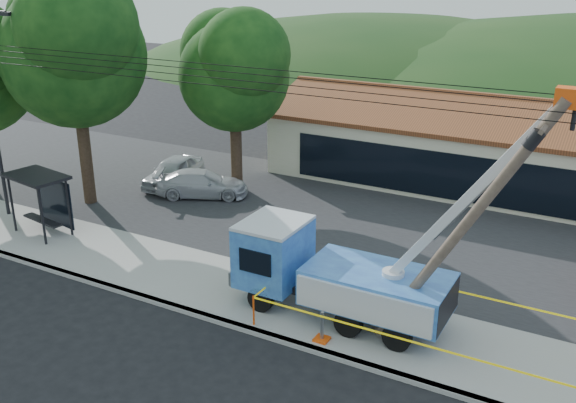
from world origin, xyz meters
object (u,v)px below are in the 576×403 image
(utility_truck, at_px, (335,272))
(bus_shelter, at_px, (42,190))
(leaning_pole, at_px, (470,219))
(car_white, at_px, (203,198))
(car_silver, at_px, (174,186))

(utility_truck, height_order, bus_shelter, utility_truck)
(leaning_pole, relative_size, car_white, 1.75)
(leaning_pole, bearing_deg, bus_shelter, 177.97)
(utility_truck, xyz_separation_m, car_white, (-10.32, 7.03, -1.61))
(leaning_pole, relative_size, bus_shelter, 2.71)
(bus_shelter, height_order, car_white, bus_shelter)
(utility_truck, relative_size, leaning_pole, 1.24)
(bus_shelter, xyz_separation_m, car_silver, (0.75, 7.47, -2.01))
(bus_shelter, bearing_deg, leaning_pole, 7.15)
(car_silver, height_order, car_white, car_silver)
(utility_truck, distance_m, bus_shelter, 13.34)
(utility_truck, relative_size, car_white, 2.17)
(utility_truck, height_order, car_white, utility_truck)
(utility_truck, bearing_deg, car_white, 145.74)
(bus_shelter, bearing_deg, car_silver, 93.48)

